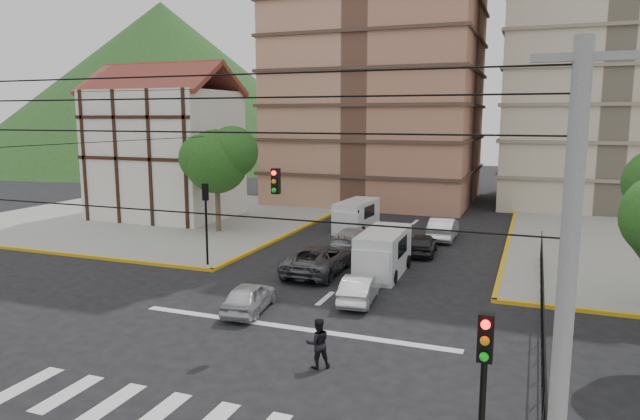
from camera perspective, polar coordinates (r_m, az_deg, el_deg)
The scene contains 21 objects.
ground at distance 21.42m, azimuth -4.24°, elevation -12.72°, with size 160.00×160.00×0.00m, color black.
sidewalk_nw at distance 48.11m, azimuth -15.86°, elevation -0.56°, with size 26.00×26.00×0.15m, color gray.
crosswalk_stripes at distance 16.70m, azimuth -13.50°, elevation -19.65°, with size 12.00×2.40×0.01m, color silver.
stop_line at distance 22.43m, azimuth -2.92°, elevation -11.65°, with size 13.00×0.40×0.01m, color silver.
tudor_building at distance 46.94m, azimuth -15.16°, elevation 5.60°, with size 10.80×8.05×12.23m.
distant_hill at distance 108.63m, azimuth -15.36°, elevation 12.14°, with size 70.00×70.00×28.00m, color #1F4918.
park_fence at distance 23.86m, azimuth 21.20°, elevation -11.00°, with size 0.10×22.50×1.66m, color black, non-canonical shape.
tree_tudor at distance 39.71m, azimuth -10.18°, elevation 5.11°, with size 5.39×4.40×7.43m.
traffic_light_se at distance 11.30m, azimuth 15.99°, elevation -16.82°, with size 0.28×0.22×4.40m.
traffic_light_nw at distance 30.86m, azimuth -11.34°, elevation -0.03°, with size 0.28×0.22×4.40m.
traffic_light_hanging at distance 18.16m, azimuth -7.18°, elevation 2.53°, with size 18.00×9.12×0.92m.
utility_pole_se at distance 9.55m, azimuth 23.13°, elevation -11.41°, with size 1.40×0.28×9.00m.
van_right_lane at distance 29.32m, azimuth 6.23°, elevation -4.40°, with size 2.12×5.06×2.26m.
van_left_lane at distance 40.27m, azimuth 3.56°, elevation -0.68°, with size 2.18×4.89×2.15m.
car_silver_front_left at distance 24.14m, azimuth -7.10°, elevation -8.63°, with size 1.46×3.64×1.24m, color silver.
car_white_front_right at distance 25.20m, azimuth 3.98°, elevation -7.83°, with size 1.29×3.69×1.22m, color white.
car_grey_mid_left at distance 29.59m, azimuth -0.13°, elevation -4.89°, with size 2.54×5.51×1.53m, color #4F5055.
car_silver_rear_left at distance 35.49m, azimuth 3.47°, elevation -2.73°, with size 1.76×4.33×1.26m, color silver.
car_darkgrey_mid_right at distance 34.06m, azimuth 10.23°, elevation -3.36°, with size 1.52×3.77×1.28m, color black.
car_white_rear_right at distance 38.45m, azimuth 12.22°, elevation -1.81°, with size 1.58×4.52×1.49m, color white.
pedestrian_crosswalk at distance 18.83m, azimuth -0.21°, elevation -13.16°, with size 0.80×0.63×1.66m, color black.
Camera 1 is at (8.47, -17.96, 8.02)m, focal length 32.00 mm.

